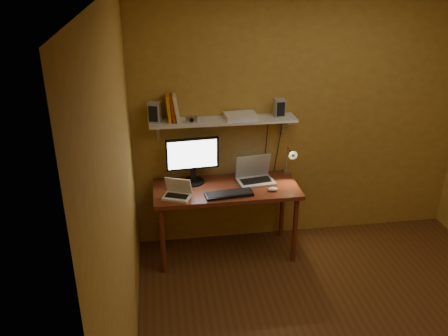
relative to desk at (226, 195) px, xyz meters
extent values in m
cube|color=#523315|center=(0.82, -1.28, -0.67)|extent=(3.40, 3.20, 0.02)
cube|color=#AE8835|center=(0.82, 0.33, 0.64)|extent=(3.40, 0.02, 2.60)
cube|color=#AE8835|center=(-0.89, -1.28, 0.64)|extent=(0.02, 3.20, 2.60)
cube|color=maroon|center=(0.00, 0.00, 0.07)|extent=(1.40, 0.60, 0.04)
cylinder|color=maroon|center=(-0.64, -0.24, -0.31)|extent=(0.05, 0.05, 0.71)
cylinder|color=maroon|center=(0.64, -0.24, -0.31)|extent=(0.05, 0.05, 0.71)
cylinder|color=maroon|center=(-0.64, 0.24, -0.31)|extent=(0.05, 0.05, 0.71)
cylinder|color=maroon|center=(0.64, 0.24, -0.31)|extent=(0.05, 0.05, 0.71)
cube|color=silver|center=(0.00, 0.19, 0.70)|extent=(1.40, 0.25, 0.02)
cube|color=silver|center=(-0.62, 0.30, 0.60)|extent=(0.03, 0.03, 0.18)
cube|color=silver|center=(0.62, 0.30, 0.60)|extent=(0.03, 0.03, 0.18)
cylinder|color=black|center=(-0.31, 0.15, 0.09)|extent=(0.23, 0.23, 0.02)
cube|color=black|center=(-0.31, 0.15, 0.17)|extent=(0.05, 0.04, 0.16)
cube|color=black|center=(-0.31, 0.15, 0.39)|extent=(0.51, 0.07, 0.32)
cube|color=white|center=(-0.31, 0.13, 0.39)|extent=(0.47, 0.04, 0.28)
cube|color=gray|center=(0.30, 0.06, 0.10)|extent=(0.38, 0.29, 0.02)
cube|color=black|center=(0.30, 0.06, 0.11)|extent=(0.31, 0.17, 0.00)
cube|color=gray|center=(0.29, 0.16, 0.22)|extent=(0.35, 0.11, 0.24)
cube|color=#111936|center=(0.29, 0.16, 0.22)|extent=(0.31, 0.09, 0.20)
cube|color=silver|center=(-0.49, -0.15, 0.10)|extent=(0.29, 0.25, 0.02)
cube|color=black|center=(-0.49, -0.15, 0.11)|extent=(0.23, 0.16, 0.00)
cube|color=silver|center=(-0.46, -0.10, 0.19)|extent=(0.25, 0.15, 0.17)
cube|color=black|center=(-0.46, -0.10, 0.19)|extent=(0.22, 0.13, 0.14)
cube|color=black|center=(0.00, -0.17, 0.10)|extent=(0.46, 0.19, 0.02)
ellipsoid|color=silver|center=(0.43, -0.14, 0.10)|extent=(0.10, 0.06, 0.03)
cube|color=silver|center=(0.66, 0.24, 0.08)|extent=(0.05, 0.06, 0.08)
cylinder|color=silver|center=(0.66, 0.24, 0.23)|extent=(0.02, 0.02, 0.28)
cylinder|color=silver|center=(0.66, 0.16, 0.37)|extent=(0.01, 0.16, 0.01)
cone|color=silver|center=(0.66, 0.08, 0.37)|extent=(0.09, 0.09, 0.09)
sphere|color=#FFE0A5|center=(0.66, 0.06, 0.37)|extent=(0.04, 0.04, 0.04)
cube|color=gray|center=(-0.64, 0.20, 0.81)|extent=(0.13, 0.13, 0.19)
cube|color=gray|center=(0.54, 0.20, 0.80)|extent=(0.10, 0.10, 0.17)
cube|color=orange|center=(-0.51, 0.21, 0.84)|extent=(0.05, 0.17, 0.25)
cube|color=maroon|center=(-0.47, 0.21, 0.84)|extent=(0.06, 0.17, 0.25)
cube|color=beige|center=(-0.44, 0.21, 0.84)|extent=(0.07, 0.17, 0.25)
cube|color=silver|center=(-0.31, 0.13, 0.74)|extent=(0.11, 0.03, 0.06)
cylinder|color=black|center=(-0.31, 0.12, 0.74)|extent=(0.04, 0.02, 0.04)
cube|color=silver|center=(0.16, 0.20, 0.74)|extent=(0.31, 0.22, 0.05)
camera|label=1|loc=(-0.62, -4.05, 2.13)|focal=38.00mm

